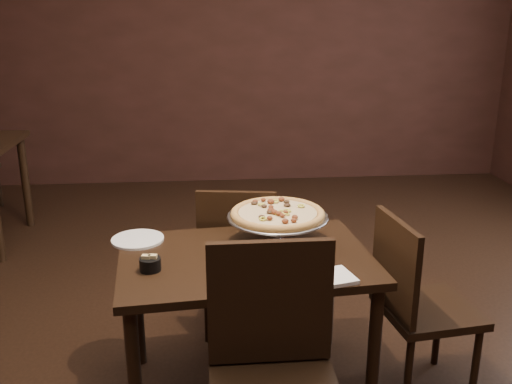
{
  "coord_description": "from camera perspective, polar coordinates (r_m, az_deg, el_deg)",
  "views": [
    {
      "loc": [
        -0.13,
        -2.34,
        1.72
      ],
      "look_at": [
        0.08,
        0.01,
        0.97
      ],
      "focal_mm": 40.0,
      "sensor_mm": 36.0,
      "label": 1
    }
  ],
  "objects": [
    {
      "name": "chair_side",
      "position": [
        2.72,
        15.66,
        -10.35
      ],
      "size": [
        0.45,
        0.45,
        0.87
      ],
      "rotation": [
        0.0,
        0.0,
        1.7
      ],
      "color": "black",
      "rests_on": "ground"
    },
    {
      "name": "parmesan_shaker",
      "position": [
        2.36,
        -3.35,
        -6.9
      ],
      "size": [
        0.06,
        0.06,
        0.1
      ],
      "color": "beige",
      "rests_on": "dining_table"
    },
    {
      "name": "packet_caddy",
      "position": [
        2.42,
        -10.54,
        -7.06
      ],
      "size": [
        0.09,
        0.09,
        0.07
      ],
      "rotation": [
        0.0,
        0.0,
        -0.17
      ],
      "color": "black",
      "rests_on": "dining_table"
    },
    {
      "name": "plate_near",
      "position": [
        2.27,
        -0.33,
        -9.2
      ],
      "size": [
        0.26,
        0.26,
        0.01
      ],
      "primitive_type": "cylinder",
      "color": "white",
      "rests_on": "dining_table"
    },
    {
      "name": "serving_spatula",
      "position": [
        2.49,
        0.53,
        -3.01
      ],
      "size": [
        0.16,
        0.16,
        0.02
      ],
      "rotation": [
        0.0,
        0.0,
        -0.34
      ],
      "color": "silver",
      "rests_on": "pizza_stand"
    },
    {
      "name": "napkin_stack",
      "position": [
        2.34,
        7.74,
        -8.43
      ],
      "size": [
        0.19,
        0.19,
        0.02
      ],
      "primitive_type": "cube",
      "rotation": [
        0.0,
        0.0,
        0.25
      ],
      "color": "white",
      "rests_on": "dining_table"
    },
    {
      "name": "pizza_stand",
      "position": [
        2.57,
        2.17,
        -2.24
      ],
      "size": [
        0.46,
        0.46,
        0.19
      ],
      "color": "silver",
      "rests_on": "dining_table"
    },
    {
      "name": "dining_table",
      "position": [
        2.57,
        -1.03,
        -8.25
      ],
      "size": [
        1.17,
        0.83,
        0.69
      ],
      "rotation": [
        0.0,
        0.0,
        0.09
      ],
      "color": "black",
      "rests_on": "ground"
    },
    {
      "name": "chair_near",
      "position": [
        2.07,
        1.8,
        -17.54
      ],
      "size": [
        0.45,
        0.45,
        0.96
      ],
      "rotation": [
        0.0,
        0.0,
        0.0
      ],
      "color": "black",
      "rests_on": "ground"
    },
    {
      "name": "plate_left",
      "position": [
        2.74,
        -11.75,
        -4.66
      ],
      "size": [
        0.24,
        0.24,
        0.01
      ],
      "primitive_type": "cylinder",
      "color": "white",
      "rests_on": "dining_table"
    },
    {
      "name": "pepper_flake_shaker",
      "position": [
        2.36,
        -3.47,
        -6.95
      ],
      "size": [
        0.06,
        0.06,
        0.1
      ],
      "color": "maroon",
      "rests_on": "dining_table"
    },
    {
      "name": "chair_far",
      "position": [
        3.07,
        -1.75,
        -6.3
      ],
      "size": [
        0.46,
        0.46,
        0.87
      ],
      "rotation": [
        0.0,
        0.0,
        3.0
      ],
      "color": "black",
      "rests_on": "ground"
    },
    {
      "name": "room",
      "position": [
        2.4,
        -0.47,
        10.04
      ],
      "size": [
        6.04,
        7.04,
        2.84
      ],
      "color": "black",
      "rests_on": "ground"
    }
  ]
}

